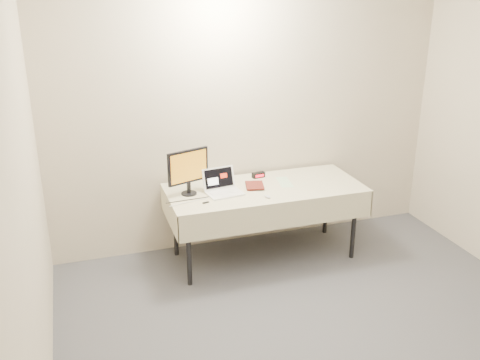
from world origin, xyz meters
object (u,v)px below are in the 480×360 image
object	(u,v)px
laptop	(222,187)
monitor	(188,169)
book	(246,176)
table	(265,193)

from	to	relation	value
laptop	monitor	bearing A→B (deg)	161.80
book	monitor	bearing A→B (deg)	-165.34
laptop	book	xyz separation A→B (m)	(0.25, 0.06, 0.06)
laptop	book	distance (m)	0.27
laptop	table	bearing A→B (deg)	-7.61
monitor	book	bearing A→B (deg)	-18.27
laptop	monitor	xyz separation A→B (m)	(-0.30, 0.05, 0.20)
table	book	size ratio (longest dim) A/B	8.27
monitor	book	size ratio (longest dim) A/B	1.88
laptop	book	bearing A→B (deg)	5.34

